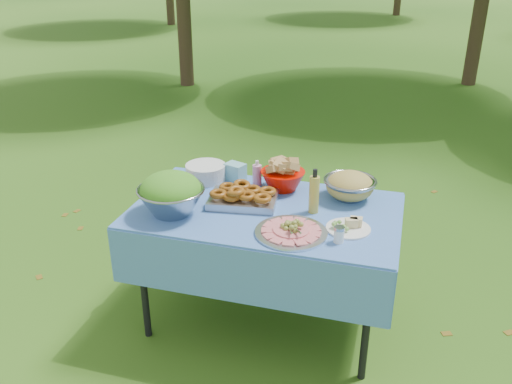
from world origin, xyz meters
TOP-DOWN VIEW (x-y plane):
  - ground at (0.00, 0.00)m, footprint 80.00×80.00m
  - picnic_table at (0.00, 0.00)m, footprint 1.46×0.86m
  - salad_bowl at (-0.47, -0.19)m, footprint 0.36×0.36m
  - pasta_bowl_white at (-0.61, 0.07)m, footprint 0.29×0.29m
  - plate_stack at (-0.46, 0.29)m, footprint 0.30×0.30m
  - wipes_box at (-0.28, 0.34)m, footprint 0.14×0.12m
  - sanitizer_bottle at (-0.13, 0.30)m, footprint 0.06×0.06m
  - bread_bowl at (0.03, 0.29)m, footprint 0.31×0.31m
  - pasta_bowl_steel at (0.43, 0.27)m, footprint 0.39×0.39m
  - fried_tray at (-0.14, 0.03)m, footprint 0.41×0.31m
  - charcuterie_platter at (0.20, -0.23)m, footprint 0.48×0.48m
  - oil_bottle at (0.26, 0.04)m, footprint 0.07×0.07m
  - cheese_plate at (0.47, -0.11)m, footprint 0.30×0.30m
  - shaker at (0.44, -0.25)m, footprint 0.07×0.07m

SIDE VIEW (x-z plane):
  - ground at x=0.00m, z-range 0.00..0.00m
  - picnic_table at x=0.00m, z-range 0.00..0.76m
  - cheese_plate at x=0.47m, z-range 0.76..0.82m
  - shaker at x=0.44m, z-range 0.76..0.85m
  - charcuterie_platter at x=0.20m, z-range 0.76..0.85m
  - fried_tray at x=-0.14m, z-range 0.76..0.85m
  - plate_stack at x=-0.46m, z-range 0.76..0.86m
  - wipes_box at x=-0.28m, z-range 0.76..0.87m
  - pasta_bowl_white at x=-0.61m, z-range 0.76..0.88m
  - sanitizer_bottle at x=-0.13m, z-range 0.76..0.92m
  - pasta_bowl_steel at x=0.43m, z-range 0.76..0.92m
  - bread_bowl at x=0.03m, z-range 0.76..0.94m
  - salad_bowl at x=-0.47m, z-range 0.76..1.00m
  - oil_bottle at x=0.26m, z-range 0.76..1.01m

